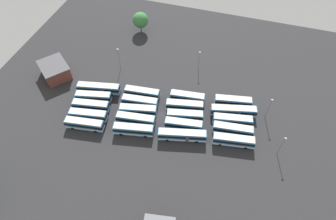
{
  "coord_description": "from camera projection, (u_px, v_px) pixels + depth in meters",
  "views": [
    {
      "loc": [
        -18.21,
        51.32,
        71.2
      ],
      "look_at": [
        -1.78,
        -1.94,
        1.45
      ],
      "focal_mm": 30.94,
      "sensor_mm": 36.0,
      "label": 1
    }
  ],
  "objects": [
    {
      "name": "bus_row3_slot0",
      "position": [
        99.0,
        88.0,
        94.56
      ],
      "size": [
        14.1,
        5.36,
        3.35
      ],
      "color": "teal",
      "rests_on": "ground_plane"
    },
    {
      "name": "bus_row2_slot2",
      "position": [
        138.0,
        110.0,
        88.8
      ],
      "size": [
        11.62,
        4.94,
        3.35
      ],
      "color": "teal",
      "rests_on": "ground_plane"
    },
    {
      "name": "bus_row3_slot4",
      "position": [
        84.0,
        124.0,
        85.53
      ],
      "size": [
        11.74,
        4.18,
        3.35
      ],
      "color": "teal",
      "rests_on": "ground_plane"
    },
    {
      "name": "bus_row0_slot4",
      "position": [
        233.0,
        140.0,
        81.96
      ],
      "size": [
        11.98,
        4.34,
        3.35
      ],
      "color": "teal",
      "rests_on": "ground_plane"
    },
    {
      "name": "bus_row1_slot4",
      "position": [
        182.0,
        135.0,
        83.1
      ],
      "size": [
        14.08,
        5.75,
        3.35
      ],
      "color": "teal",
      "rests_on": "ground_plane"
    },
    {
      "name": "lamp_post_mid_lot",
      "position": [
        269.0,
        108.0,
        85.91
      ],
      "size": [
        0.56,
        0.28,
        8.21
      ],
      "color": "slate",
      "rests_on": "ground_plane"
    },
    {
      "name": "bus_row3_slot1",
      "position": [
        94.0,
        97.0,
        92.24
      ],
      "size": [
        11.52,
        5.0,
        3.35
      ],
      "color": "teal",
      "rests_on": "ground_plane"
    },
    {
      "name": "lamp_post_by_building",
      "position": [
        282.0,
        145.0,
        78.0
      ],
      "size": [
        0.56,
        0.28,
        7.86
      ],
      "color": "slate",
      "rests_on": "ground_plane"
    },
    {
      "name": "ground_plane",
      "position": [
        161.0,
        116.0,
        89.59
      ],
      "size": [
        122.24,
        122.24,
        0.0
      ],
      "primitive_type": "plane",
      "color": "#28282B"
    },
    {
      "name": "tree_east_edge",
      "position": [
        140.0,
        20.0,
        112.83
      ],
      "size": [
        6.12,
        6.12,
        8.04
      ],
      "color": "brown",
      "rests_on": "ground_plane"
    },
    {
      "name": "bus_row3_slot2",
      "position": [
        91.0,
        106.0,
        89.97
      ],
      "size": [
        11.57,
        4.53,
        3.35
      ],
      "color": "teal",
      "rests_on": "ground_plane"
    },
    {
      "name": "bus_row0_slot0",
      "position": [
        233.0,
        102.0,
        91.01
      ],
      "size": [
        11.75,
        4.65,
        3.35
      ],
      "color": "teal",
      "rests_on": "ground_plane"
    },
    {
      "name": "lamp_post_far_corner",
      "position": [
        199.0,
        60.0,
        99.83
      ],
      "size": [
        0.56,
        0.28,
        7.41
      ],
      "color": "slate",
      "rests_on": "ground_plane"
    },
    {
      "name": "bus_row3_slot3",
      "position": [
        88.0,
        115.0,
        87.62
      ],
      "size": [
        11.69,
        4.55,
        3.35
      ],
      "color": "teal",
      "rests_on": "ground_plane"
    },
    {
      "name": "bus_row2_slot4",
      "position": [
        133.0,
        130.0,
        84.31
      ],
      "size": [
        11.97,
        4.83,
        3.35
      ],
      "color": "teal",
      "rests_on": "ground_plane"
    },
    {
      "name": "bus_row2_slot3",
      "position": [
        136.0,
        119.0,
        86.65
      ],
      "size": [
        11.87,
        4.06,
        3.35
      ],
      "color": "teal",
      "rests_on": "ground_plane"
    },
    {
      "name": "bus_row0_slot1",
      "position": [
        234.0,
        111.0,
        88.65
      ],
      "size": [
        14.08,
        5.73,
        3.35
      ],
      "color": "teal",
      "rests_on": "ground_plane"
    },
    {
      "name": "bus_row0_slot3",
      "position": [
        233.0,
        130.0,
        84.31
      ],
      "size": [
        11.83,
        3.87,
        3.35
      ],
      "color": "teal",
      "rests_on": "ground_plane"
    },
    {
      "name": "bus_row1_slot2",
      "position": [
        185.0,
        116.0,
        87.51
      ],
      "size": [
        11.15,
        4.89,
        3.35
      ],
      "color": "teal",
      "rests_on": "ground_plane"
    },
    {
      "name": "bus_row1_slot1",
      "position": [
        185.0,
        106.0,
        89.94
      ],
      "size": [
        11.71,
        4.79,
        3.35
      ],
      "color": "teal",
      "rests_on": "ground_plane"
    },
    {
      "name": "bus_row2_slot0",
      "position": [
        142.0,
        93.0,
        93.3
      ],
      "size": [
        11.41,
        3.69,
        3.35
      ],
      "color": "teal",
      "rests_on": "ground_plane"
    },
    {
      "name": "bus_row1_slot3",
      "position": [
        184.0,
        125.0,
        85.4
      ],
      "size": [
        11.26,
        4.14,
        3.35
      ],
      "color": "teal",
      "rests_on": "ground_plane"
    },
    {
      "name": "bus_row0_slot2",
      "position": [
        232.0,
        120.0,
        86.43
      ],
      "size": [
        11.89,
        4.65,
        3.35
      ],
      "color": "teal",
      "rests_on": "ground_plane"
    },
    {
      "name": "bus_row2_slot1",
      "position": [
        140.0,
        102.0,
        90.96
      ],
      "size": [
        11.47,
        3.87,
        3.35
      ],
      "color": "teal",
      "rests_on": "ground_plane"
    },
    {
      "name": "lamp_post_near_entrance",
      "position": [
        119.0,
        58.0,
        99.52
      ],
      "size": [
        0.56,
        0.28,
        8.53
      ],
      "color": "slate",
      "rests_on": "ground_plane"
    },
    {
      "name": "bus_row1_slot0",
      "position": [
        187.0,
        97.0,
        92.13
      ],
      "size": [
        11.01,
        3.77,
        3.35
      ],
      "color": "teal",
      "rests_on": "ground_plane"
    },
    {
      "name": "depot_building",
      "position": [
        55.0,
        70.0,
        98.75
      ],
      "size": [
        13.24,
        12.98,
        5.03
      ],
      "color": "brown",
      "rests_on": "ground_plane"
    }
  ]
}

